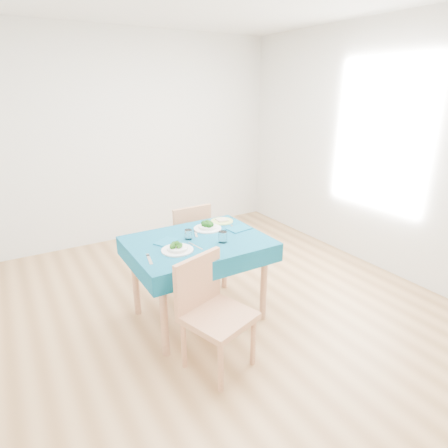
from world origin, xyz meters
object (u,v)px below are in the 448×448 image
table (199,279)px  side_plate (222,221)px  bowl_far (207,225)px  chair_near (218,301)px  chair_far (185,231)px  bowl_near (177,246)px

table → side_plate: size_ratio=5.32×
table → bowl_far: bowl_far is taller
chair_near → side_plate: (0.60, 0.96, 0.21)m
table → chair_far: chair_far is taller
table → bowl_near: bearing=-154.6°
chair_far → bowl_near: size_ratio=4.11×
bowl_far → bowl_near: bearing=-145.5°
side_plate → chair_near: bearing=-122.1°
table → side_plate: bearing=35.2°
table → chair_near: (-0.18, -0.66, 0.18)m
chair_far → bowl_near: bearing=61.1°
chair_near → bowl_near: bearing=79.0°
bowl_near → bowl_far: bearing=34.5°
table → side_plate: (0.42, 0.30, 0.38)m
side_plate → table: bearing=-144.8°
table → bowl_far: 0.50m
table → side_plate: side_plate is taller
chair_near → side_plate: chair_near is taller
chair_near → chair_far: bearing=55.9°
table → bowl_near: (-0.24, -0.12, 0.42)m
table → chair_near: chair_near is taller
chair_near → bowl_near: 0.60m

